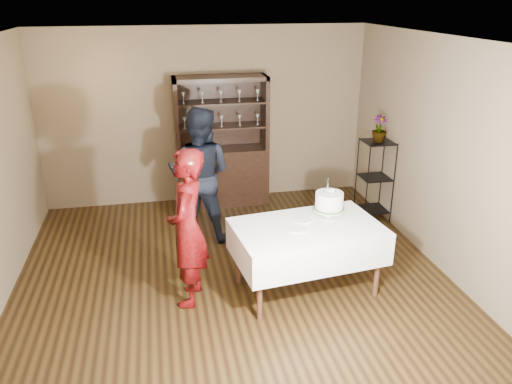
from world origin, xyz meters
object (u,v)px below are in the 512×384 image
cake_table (307,241)px  cake (329,202)px  woman (187,228)px  man (200,174)px  china_hutch (222,163)px  plant_etagere (375,177)px  potted_plant (379,129)px

cake_table → cake: (0.29, 0.16, 0.38)m
cake_table → cake: bearing=28.5°
woman → cake: size_ratio=3.61×
cake → man: bearing=132.6°
woman → man: (0.27, 1.52, 0.04)m
china_hutch → cake: (0.85, -2.53, 0.31)m
china_hutch → cake_table: bearing=-78.2°
plant_etagere → cake: size_ratio=2.52×
plant_etagere → woman: (-2.80, -1.59, 0.21)m
plant_etagere → man: 2.54m
plant_etagere → cake_table: plant_etagere is taller
potted_plant → cake: bearing=-129.7°
china_hutch → woman: 2.74m
woman → cake: 1.58m
plant_etagere → cake_table: bearing=-132.8°
china_hutch → woman: bearing=-105.3°
china_hutch → potted_plant: (2.08, -1.06, 0.71)m
woman → potted_plant: 3.26m
man → cake_table: bearing=142.9°
china_hutch → woman: china_hutch is taller
man → plant_etagere: bearing=-158.3°
cake → potted_plant: bearing=50.3°
potted_plant → man: bearing=-178.5°
china_hutch → potted_plant: 2.44m
potted_plant → cake_table: bearing=-132.8°
man → china_hutch: bearing=-91.7°
cake_table → potted_plant: potted_plant is taller
plant_etagere → potted_plant: (-0.00, -0.00, 0.72)m
cake → potted_plant: potted_plant is taller
potted_plant → china_hutch: bearing=153.1°
plant_etagere → potted_plant: 0.72m
woman → man: size_ratio=0.95×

